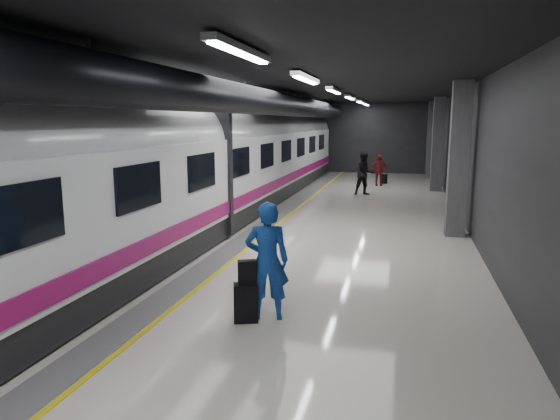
# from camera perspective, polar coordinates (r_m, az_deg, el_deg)

# --- Properties ---
(ground) EXTENTS (40.00, 40.00, 0.00)m
(ground) POSITION_cam_1_polar(r_m,az_deg,el_deg) (14.09, 1.22, -3.67)
(ground) COLOR beige
(ground) RESTS_ON ground
(platform_hall) EXTENTS (10.02, 40.02, 4.51)m
(platform_hall) POSITION_cam_1_polar(r_m,az_deg,el_deg) (14.68, 1.01, 10.81)
(platform_hall) COLOR black
(platform_hall) RESTS_ON ground
(train) EXTENTS (3.05, 38.00, 4.05)m
(train) POSITION_cam_1_polar(r_m,az_deg,el_deg) (14.80, -11.14, 4.93)
(train) COLOR black
(train) RESTS_ON ground
(traveler_main) EXTENTS (0.85, 0.68, 2.04)m
(traveler_main) POSITION_cam_1_polar(r_m,az_deg,el_deg) (8.50, -1.49, -5.84)
(traveler_main) COLOR blue
(traveler_main) RESTS_ON ground
(suitcase_main) EXTENTS (0.47, 0.38, 0.66)m
(suitcase_main) POSITION_cam_1_polar(r_m,az_deg,el_deg) (8.60, -3.94, -10.52)
(suitcase_main) COLOR black
(suitcase_main) RESTS_ON ground
(shoulder_bag) EXTENTS (0.34, 0.27, 0.40)m
(shoulder_bag) POSITION_cam_1_polar(r_m,az_deg,el_deg) (8.45, -3.79, -7.10)
(shoulder_bag) COLOR black
(shoulder_bag) RESTS_ON suitcase_main
(traveler_far_a) EXTENTS (1.17, 1.05, 1.96)m
(traveler_far_a) POSITION_cam_1_polar(r_m,az_deg,el_deg) (23.21, 9.65, 4.10)
(traveler_far_a) COLOR black
(traveler_far_a) RESTS_ON ground
(traveler_far_b) EXTENTS (1.02, 0.57, 1.65)m
(traveler_far_b) POSITION_cam_1_polar(r_m,az_deg,el_deg) (26.84, 11.22, 4.51)
(traveler_far_b) COLOR maroon
(traveler_far_b) RESTS_ON ground
(suitcase_far) EXTENTS (0.40, 0.34, 0.51)m
(suitcase_far) POSITION_cam_1_polar(r_m,az_deg,el_deg) (27.89, 11.76, 3.52)
(suitcase_far) COLOR black
(suitcase_far) RESTS_ON ground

